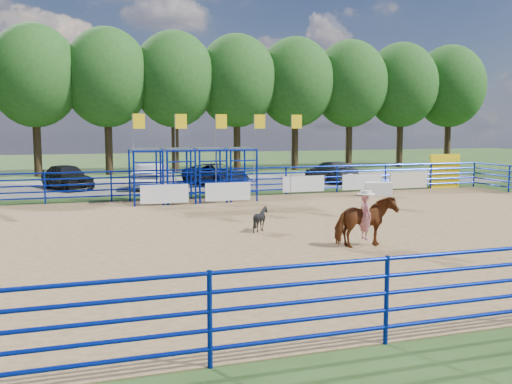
# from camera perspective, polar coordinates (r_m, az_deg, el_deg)

# --- Properties ---
(ground) EXTENTS (120.00, 120.00, 0.00)m
(ground) POSITION_cam_1_polar(r_m,az_deg,el_deg) (20.01, 5.38, -3.84)
(ground) COLOR #335020
(ground) RESTS_ON ground
(arena_dirt) EXTENTS (30.00, 20.00, 0.02)m
(arena_dirt) POSITION_cam_1_polar(r_m,az_deg,el_deg) (20.01, 5.38, -3.82)
(arena_dirt) COLOR #9B7A4D
(arena_dirt) RESTS_ON ground
(gravel_strip) EXTENTS (40.00, 10.00, 0.01)m
(gravel_strip) POSITION_cam_1_polar(r_m,az_deg,el_deg) (36.08, -5.50, 0.82)
(gravel_strip) COLOR gray
(gravel_strip) RESTS_ON ground
(announcer_table) EXTENTS (1.45, 1.02, 0.70)m
(announcer_table) POSITION_cam_1_polar(r_m,az_deg,el_deg) (30.29, 12.15, 0.30)
(announcer_table) COLOR white
(announcer_table) RESTS_ON arena_dirt
(horse_and_rider) EXTENTS (1.82, 0.83, 2.40)m
(horse_and_rider) POSITION_cam_1_polar(r_m,az_deg,el_deg) (17.26, 10.88, -2.63)
(horse_and_rider) COLOR brown
(horse_and_rider) RESTS_ON arena_dirt
(calf) EXTENTS (0.80, 0.72, 0.85)m
(calf) POSITION_cam_1_polar(r_m,az_deg,el_deg) (19.61, 0.46, -2.70)
(calf) COLOR black
(calf) RESTS_ON arena_dirt
(car_a) EXTENTS (3.29, 4.63, 1.47)m
(car_a) POSITION_cam_1_polar(r_m,az_deg,el_deg) (34.51, -18.38, 1.48)
(car_a) COLOR black
(car_a) RESTS_ON gravel_strip
(car_b) EXTENTS (3.04, 4.76, 1.48)m
(car_b) POSITION_cam_1_polar(r_m,az_deg,el_deg) (33.74, -10.19, 1.62)
(car_b) COLOR #94979C
(car_b) RESTS_ON gravel_strip
(car_c) EXTENTS (3.95, 5.20, 1.31)m
(car_c) POSITION_cam_1_polar(r_m,az_deg,el_deg) (35.14, -4.05, 1.77)
(car_c) COLOR #141A32
(car_c) RESTS_ON gravel_strip
(car_d) EXTENTS (2.32, 4.80, 1.35)m
(car_d) POSITION_cam_1_polar(r_m,az_deg,el_deg) (37.38, 7.50, 2.04)
(car_d) COLOR #515153
(car_d) RESTS_ON gravel_strip
(perimeter_fence) EXTENTS (30.10, 20.10, 1.50)m
(perimeter_fence) POSITION_cam_1_polar(r_m,az_deg,el_deg) (19.89, 5.41, -1.72)
(perimeter_fence) COLOR #061B93
(perimeter_fence) RESTS_ON ground
(chute_assembly) EXTENTS (19.32, 2.41, 4.20)m
(chute_assembly) POSITION_cam_1_polar(r_m,az_deg,el_deg) (27.62, -5.61, 1.67)
(chute_assembly) COLOR #061B93
(chute_assembly) RESTS_ON ground
(treeline) EXTENTS (56.40, 6.40, 11.24)m
(treeline) POSITION_cam_1_polar(r_m,az_deg,el_deg) (44.89, -8.20, 11.54)
(treeline) COLOR #3F2B19
(treeline) RESTS_ON ground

